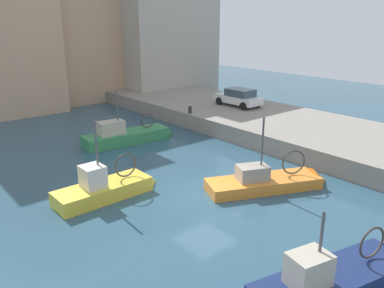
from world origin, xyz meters
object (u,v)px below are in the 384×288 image
fishing_boat_orange (271,186)px  parked_car_white (239,97)px  fishing_boat_green (130,140)px  mooring_bollard_mid (190,110)px  fishing_boat_yellow (110,193)px  fishing_boat_navy (340,282)px

fishing_boat_orange → parked_car_white: (9.09, 10.89, 1.84)m
fishing_boat_green → parked_car_white: (10.49, -0.50, 1.81)m
mooring_bollard_mid → fishing_boat_orange: bearing=-110.0°
fishing_boat_yellow → mooring_bollard_mid: fishing_boat_yellow is taller
fishing_boat_green → fishing_boat_navy: bearing=-99.3°
fishing_boat_navy → parked_car_white: 21.93m
parked_car_white → fishing_boat_yellow: bearing=-158.0°
fishing_boat_navy → fishing_boat_orange: size_ratio=1.00×
fishing_boat_navy → mooring_bollard_mid: (8.50, 17.83, 1.36)m
fishing_boat_green → parked_car_white: bearing=-2.7°
fishing_boat_yellow → parked_car_white: fishing_boat_yellow is taller
fishing_boat_green → mooring_bollard_mid: size_ratio=12.57×
parked_car_white → mooring_bollard_mid: parked_car_white is taller
fishing_boat_yellow → fishing_boat_orange: size_ratio=0.82×
parked_car_white → mooring_bollard_mid: (-4.91, 0.58, -0.47)m
fishing_boat_green → mooring_bollard_mid: fishing_boat_green is taller
fishing_boat_orange → parked_car_white: 14.30m
fishing_boat_orange → fishing_boat_green: 11.48m
fishing_boat_navy → mooring_bollard_mid: 19.80m
fishing_boat_orange → fishing_boat_navy: bearing=-124.2°
fishing_boat_green → parked_car_white: 10.66m
fishing_boat_orange → mooring_bollard_mid: 12.29m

